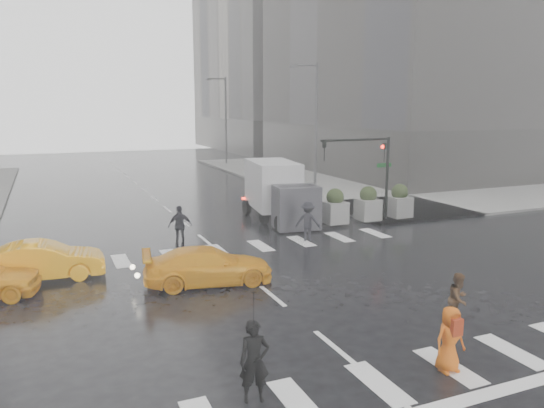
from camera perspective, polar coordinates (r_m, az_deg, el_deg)
name	(u,v)px	position (r m, az deg, el deg)	size (l,w,h in m)	color
ground	(272,296)	(17.49, 0.05, -9.87)	(120.00, 120.00, 0.00)	black
sidewalk_ne	(416,186)	(42.08, 15.26, 1.92)	(35.00, 35.00, 0.15)	gray
building_ne_far	(304,34)	(80.07, 3.51, 17.80)	(26.05, 26.05, 36.00)	gray
road_markings	(272,296)	(17.48, 0.05, -9.85)	(18.00, 48.00, 0.01)	silver
traffic_signal_pole	(372,162)	(27.92, 10.66, 4.43)	(4.45, 0.42, 4.50)	black
street_lamp_near	(314,123)	(37.35, 4.56, 8.73)	(2.15, 0.22, 9.00)	#59595B
street_lamp_far	(225,117)	(55.83, -5.13, 9.30)	(2.15, 0.22, 9.00)	#59595B
planter_west	(335,207)	(27.36, 6.78, -0.32)	(1.10, 1.10, 1.80)	gray
planter_mid	(368,204)	(28.39, 10.28, -0.02)	(1.10, 1.10, 1.80)	gray
planter_east	(399,202)	(29.53, 13.53, 0.26)	(1.10, 1.10, 1.80)	gray
pedestrian_black	(254,329)	(11.15, -1.94, -13.33)	(1.14, 1.16, 2.43)	black
pedestrian_brown	(459,299)	(15.99, 19.42, -9.60)	(0.73, 0.57, 1.51)	#442C18
pedestrian_orange	(450,339)	(13.27, 18.59, -13.58)	(0.78, 0.52, 1.57)	#CF570E
pedestrian_far_a	(180,226)	(23.67, -9.87, -2.32)	(1.05, 0.64, 1.79)	black
pedestrian_far_b	(308,221)	(24.19, 3.89, -1.88)	(1.17, 0.65, 1.81)	black
taxi_mid	(43,261)	(20.53, -23.41, -5.63)	(1.45, 4.17, 1.37)	orange
taxi_rear	(208,266)	(18.57, -6.86, -6.62)	(1.80, 3.92, 1.29)	orange
box_truck	(279,190)	(28.09, 0.72, 1.48)	(2.22, 5.92, 3.14)	silver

